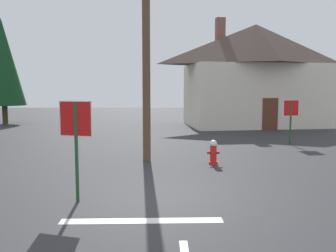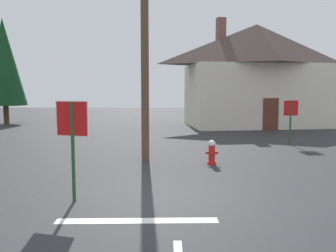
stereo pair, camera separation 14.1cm
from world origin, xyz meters
name	(u,v)px [view 2 (the right image)]	position (x,y,z in m)	size (l,w,h in m)	color
ground_plane	(163,201)	(0.00, 0.00, -0.05)	(80.00, 80.00, 0.10)	#2D2D30
lane_stop_bar	(138,221)	(-0.47, -1.46, 0.00)	(3.24, 0.30, 0.01)	silver
stop_sign_near	(74,130)	(-2.04, -0.22, 1.69)	(0.79, 0.24, 2.35)	#1E4C28
fire_hydrant	(213,153)	(1.65, 3.89, 0.42)	(0.43, 0.37, 0.85)	red
utility_pole	(146,24)	(-0.67, 4.51, 4.85)	(1.60, 0.28, 9.35)	brown
stop_sign_far	(292,113)	(5.79, 8.22, 1.48)	(0.74, 0.11, 2.08)	#1E4C28
house	(257,74)	(6.19, 16.80, 3.60)	(10.40, 6.98, 7.47)	silver
pine_tree_mid_left	(5,62)	(-11.69, 18.07, 4.47)	(3.04, 3.04, 7.60)	#4C3823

